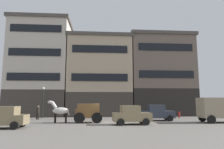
# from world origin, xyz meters

# --- Properties ---
(ground_plane) EXTENTS (120.00, 120.00, 0.00)m
(ground_plane) POSITION_xyz_m (0.00, 0.00, 0.00)
(ground_plane) COLOR slate
(building_far_left) EXTENTS (9.25, 6.20, 15.11)m
(building_far_left) POSITION_xyz_m (-9.94, 10.20, 7.60)
(building_far_left) COLOR #38332D
(building_far_left) RESTS_ON ground_plane
(building_center_left) EXTENTS (10.19, 6.20, 12.47)m
(building_center_left) POSITION_xyz_m (-0.57, 10.20, 6.28)
(building_center_left) COLOR #38332D
(building_center_left) RESTS_ON ground_plane
(building_center_right) EXTENTS (10.40, 6.20, 12.93)m
(building_center_right) POSITION_xyz_m (9.37, 10.20, 6.51)
(building_center_right) COLOR black
(building_center_right) RESTS_ON ground_plane
(cargo_wagon) EXTENTS (2.90, 1.51, 1.98)m
(cargo_wagon) POSITION_xyz_m (-1.85, 0.27, 1.15)
(cargo_wagon) COLOR brown
(cargo_wagon) RESTS_ON ground_plane
(draft_horse) EXTENTS (2.34, 0.61, 2.30)m
(draft_horse) POSITION_xyz_m (-4.80, 0.27, 1.27)
(draft_horse) COLOR beige
(draft_horse) RESTS_ON ground_plane
(delivery_truck_near) EXTENTS (4.41, 2.27, 2.62)m
(delivery_truck_near) POSITION_xyz_m (12.01, -0.64, 1.42)
(delivery_truck_near) COLOR #2D3823
(delivery_truck_near) RESTS_ON ground_plane
(sedan_dark) EXTENTS (3.77, 1.99, 1.83)m
(sedan_dark) POSITION_xyz_m (2.46, -1.65, 0.91)
(sedan_dark) COLOR #7A6B4C
(sedan_dark) RESTS_ON ground_plane
(sedan_light) EXTENTS (3.71, 1.89, 1.83)m
(sedan_light) POSITION_xyz_m (-8.63, -3.62, 0.91)
(sedan_light) COLOR #7A6B4C
(sedan_light) RESTS_ON ground_plane
(sedan_parked_curb) EXTENTS (3.81, 2.08, 1.83)m
(sedan_parked_curb) POSITION_xyz_m (6.12, 1.86, 0.91)
(sedan_parked_curb) COLOR #333847
(sedan_parked_curb) RESTS_ON ground_plane
(pedestrian_officer) EXTENTS (0.43, 0.43, 1.79)m
(pedestrian_officer) POSITION_xyz_m (-8.21, 4.26, 0.98)
(pedestrian_officer) COLOR black
(pedestrian_officer) RESTS_ON ground_plane
(streetlamp_curbside) EXTENTS (0.32, 0.32, 4.12)m
(streetlamp_curbside) POSITION_xyz_m (-8.19, 6.17, 2.67)
(streetlamp_curbside) COLOR black
(streetlamp_curbside) RESTS_ON ground_plane
(fire_hydrant_curbside) EXTENTS (0.24, 0.24, 0.83)m
(fire_hydrant_curbside) POSITION_xyz_m (10.29, 5.61, 0.43)
(fire_hydrant_curbside) COLOR maroon
(fire_hydrant_curbside) RESTS_ON ground_plane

